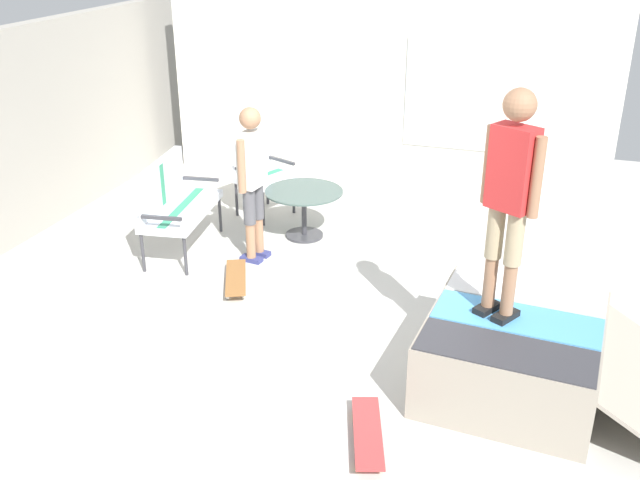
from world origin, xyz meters
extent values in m
cube|color=beige|center=(0.00, 0.00, -0.05)|extent=(12.00, 12.00, 0.10)
cube|color=white|center=(3.80, 0.50, 1.28)|extent=(0.20, 6.00, 2.57)
cube|color=silver|center=(3.69, -0.40, 1.35)|extent=(0.03, 1.10, 1.40)
cube|color=gray|center=(-0.51, -1.66, 0.30)|extent=(1.59, 1.41, 0.61)
cube|color=#333338|center=(-1.00, -1.62, 0.61)|extent=(0.57, 1.29, 0.01)
cube|color=#4C99D8|center=(-0.51, -1.66, 0.61)|extent=(0.57, 1.29, 0.01)
cube|color=silver|center=(-0.01, -1.70, 0.61)|extent=(0.57, 1.29, 0.01)
cylinder|color=#B2B2B7|center=(-0.46, -1.04, 0.58)|extent=(1.43, 0.16, 0.05)
cylinder|color=#38383D|center=(0.41, 1.72, 0.22)|extent=(0.04, 0.04, 0.44)
cylinder|color=#38383D|center=(1.57, 1.88, 0.22)|extent=(0.04, 0.04, 0.44)
cylinder|color=#38383D|center=(0.35, 2.18, 0.22)|extent=(0.04, 0.04, 0.44)
cylinder|color=#38383D|center=(1.51, 2.34, 0.22)|extent=(0.04, 0.04, 0.44)
cube|color=silver|center=(0.96, 2.03, 0.48)|extent=(1.31, 0.71, 0.08)
cube|color=#338C66|center=(0.96, 2.03, 0.52)|extent=(1.21, 0.26, 0.00)
cube|color=silver|center=(0.93, 2.26, 0.77)|extent=(1.25, 0.25, 0.50)
cube|color=#338C66|center=(0.93, 2.26, 0.77)|extent=(0.11, 0.10, 0.46)
cube|color=#38383D|center=(0.36, 1.95, 0.64)|extent=(0.10, 0.47, 0.04)
cube|color=#38383D|center=(1.56, 2.11, 0.64)|extent=(0.10, 0.47, 0.04)
cylinder|color=#38383D|center=(1.91, 1.46, 0.22)|extent=(0.04, 0.04, 0.44)
cylinder|color=#38383D|center=(2.40, 1.25, 0.22)|extent=(0.04, 0.04, 0.44)
cylinder|color=#38383D|center=(2.09, 1.90, 0.22)|extent=(0.04, 0.04, 0.44)
cylinder|color=#38383D|center=(2.59, 1.68, 0.22)|extent=(0.04, 0.04, 0.44)
cube|color=silver|center=(2.25, 1.57, 0.48)|extent=(0.79, 0.75, 0.08)
cube|color=#338C66|center=(2.25, 1.57, 0.52)|extent=(0.57, 0.32, 0.00)
cube|color=silver|center=(2.34, 1.79, 0.77)|extent=(0.60, 0.32, 0.50)
cube|color=#338C66|center=(2.34, 1.79, 0.77)|extent=(0.12, 0.12, 0.46)
cube|color=#38383D|center=(1.98, 1.69, 0.64)|extent=(0.22, 0.45, 0.04)
cube|color=#38383D|center=(2.51, 1.46, 0.64)|extent=(0.22, 0.45, 0.04)
cylinder|color=#38383D|center=(1.75, 0.88, 0.28)|extent=(0.06, 0.06, 0.55)
cylinder|color=#38383D|center=(1.75, 0.88, 0.01)|extent=(0.44, 0.44, 0.03)
cylinder|color=#425651|center=(1.75, 0.88, 0.56)|extent=(0.90, 0.90, 0.02)
cube|color=navy|center=(0.93, 1.21, 0.03)|extent=(0.14, 0.25, 0.05)
cylinder|color=#9E7051|center=(0.93, 1.21, 0.25)|extent=(0.10, 0.10, 0.40)
cylinder|color=#4C4C51|center=(0.93, 1.21, 0.65)|extent=(0.13, 0.13, 0.40)
cube|color=navy|center=(1.10, 1.18, 0.03)|extent=(0.14, 0.25, 0.05)
cylinder|color=#9E7051|center=(1.10, 1.18, 0.25)|extent=(0.10, 0.10, 0.40)
cylinder|color=#4C4C51|center=(1.10, 1.18, 0.65)|extent=(0.13, 0.13, 0.40)
cube|color=silver|center=(1.02, 1.19, 1.14)|extent=(0.34, 0.22, 0.59)
sphere|color=#9E7051|center=(1.02, 1.19, 1.57)|extent=(0.22, 0.22, 0.22)
cylinder|color=#9E7051|center=(0.82, 1.22, 1.12)|extent=(0.08, 0.08, 0.56)
cylinder|color=#9E7051|center=(1.22, 1.16, 1.12)|extent=(0.08, 0.08, 0.56)
cube|color=black|center=(-0.56, -1.58, 0.64)|extent=(0.26, 0.21, 0.05)
cylinder|color=#9E7051|center=(-0.56, -1.58, 0.88)|extent=(0.10, 0.10, 0.42)
cylinder|color=tan|center=(-0.56, -1.58, 1.30)|extent=(0.13, 0.13, 0.42)
cube|color=black|center=(-0.47, -1.43, 0.64)|extent=(0.26, 0.21, 0.05)
cylinder|color=#9E7051|center=(-0.47, -1.43, 0.88)|extent=(0.10, 0.10, 0.42)
cylinder|color=tan|center=(-0.47, -1.43, 1.30)|extent=(0.13, 0.13, 0.42)
cube|color=red|center=(-0.51, -1.50, 1.81)|extent=(0.31, 0.37, 0.62)
sphere|color=#9E7051|center=(-0.51, -1.50, 2.27)|extent=(0.24, 0.24, 0.24)
cylinder|color=#9E7051|center=(-0.61, -1.68, 1.79)|extent=(0.08, 0.08, 0.59)
cylinder|color=#9E7051|center=(-0.42, -1.33, 1.79)|extent=(0.08, 0.08, 0.59)
cube|color=brown|center=(0.36, 1.13, 0.09)|extent=(0.81, 0.51, 0.02)
cylinder|color=silver|center=(0.65, 1.17, 0.03)|extent=(0.06, 0.05, 0.06)
cylinder|color=silver|center=(0.59, 1.32, 0.03)|extent=(0.06, 0.05, 0.06)
cylinder|color=silver|center=(0.14, 0.94, 0.03)|extent=(0.06, 0.05, 0.06)
cylinder|color=silver|center=(0.07, 1.09, 0.03)|extent=(0.06, 0.05, 0.06)
cube|color=#B23838|center=(-1.55, -0.76, 0.09)|extent=(0.82, 0.43, 0.02)
cylinder|color=gold|center=(-1.26, -0.75, 0.03)|extent=(0.06, 0.05, 0.06)
cylinder|color=gold|center=(-1.31, -0.60, 0.03)|extent=(0.06, 0.05, 0.06)
cylinder|color=gold|center=(-1.79, -0.93, 0.03)|extent=(0.06, 0.05, 0.06)
cylinder|color=gold|center=(-1.84, -0.77, 0.03)|extent=(0.06, 0.05, 0.06)
camera|label=1|loc=(-5.60, -1.75, 3.47)|focal=40.78mm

